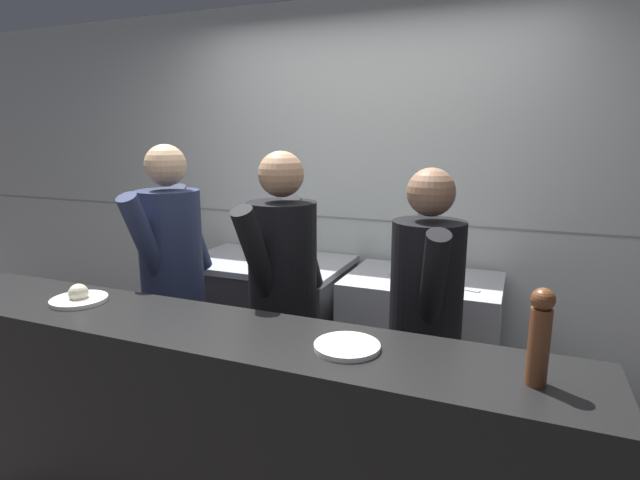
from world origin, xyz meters
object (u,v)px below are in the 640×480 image
object	(u,v)px
mixing_bowl_steel	(409,268)
chef_head_cook	(173,280)
chef_line	(425,324)
plated_dish_main	(79,298)
plated_dish_appetiser	(347,346)
pepper_mill	(540,335)
chef_sous	(283,300)
oven_range	(268,322)
stock_pot	(276,246)
chefs_knife	(440,284)

from	to	relation	value
mixing_bowl_steel	chef_head_cook	world-z (taller)	chef_head_cook
chef_line	plated_dish_main	bearing A→B (deg)	-171.98
plated_dish_main	plated_dish_appetiser	xyz separation A→B (m)	(1.24, -0.02, -0.01)
plated_dish_main	plated_dish_appetiser	bearing A→B (deg)	-0.86
pepper_mill	chef_sous	xyz separation A→B (m)	(-1.13, 0.64, -0.25)
oven_range	stock_pot	bearing A→B (deg)	-28.88
plated_dish_main	chef_line	xyz separation A→B (m)	(1.39, 0.63, -0.15)
oven_range	stock_pot	world-z (taller)	stock_pot
stock_pot	chefs_knife	world-z (taller)	stock_pot
oven_range	plated_dish_appetiser	world-z (taller)	plated_dish_appetiser
chef_head_cook	chef_sous	bearing A→B (deg)	-6.67
oven_range	chef_line	bearing A→B (deg)	-31.44
chefs_knife	plated_dish_main	distance (m)	1.86
chefs_knife	plated_dish_main	xyz separation A→B (m)	(-1.36, -1.26, 0.14)
plated_dish_appetiser	chef_head_cook	distance (m)	1.42
chef_line	plated_dish_appetiser	bearing A→B (deg)	-119.40
mixing_bowl_steel	plated_dish_main	distance (m)	1.80
stock_pot	pepper_mill	bearing A→B (deg)	-41.32
plated_dish_appetiser	plated_dish_main	bearing A→B (deg)	179.14
chef_head_cook	chef_line	world-z (taller)	chef_head_cook
stock_pot	plated_dish_appetiser	bearing A→B (deg)	-54.45
oven_range	pepper_mill	bearing A→B (deg)	-40.65
mixing_bowl_steel	chef_head_cook	bearing A→B (deg)	-147.79
stock_pot	plated_dish_appetiser	xyz separation A→B (m)	(0.95, -1.33, 0.01)
chef_line	stock_pot	bearing A→B (deg)	131.86
oven_range	plated_dish_main	world-z (taller)	plated_dish_main
stock_pot	chef_head_cook	size ratio (longest dim) A/B	0.16
plated_dish_main	chef_sous	size ratio (longest dim) A/B	0.14
pepper_mill	chef_sous	distance (m)	1.32
stock_pot	mixing_bowl_steel	xyz separation A→B (m)	(0.86, 0.07, -0.08)
chef_head_cook	plated_dish_main	bearing A→B (deg)	-91.22
stock_pot	pepper_mill	world-z (taller)	pepper_mill
oven_range	chef_line	size ratio (longest dim) A/B	0.68
plated_dish_main	plated_dish_appetiser	world-z (taller)	plated_dish_main
mixing_bowl_steel	pepper_mill	size ratio (longest dim) A/B	0.85
chefs_knife	chef_head_cook	size ratio (longest dim) A/B	0.23
mixing_bowl_steel	chef_line	distance (m)	0.79
chef_sous	chef_head_cook	bearing A→B (deg)	-177.49
stock_pot	chef_line	size ratio (longest dim) A/B	0.17
mixing_bowl_steel	chef_line	xyz separation A→B (m)	(0.24, -0.75, -0.05)
oven_range	chef_sous	distance (m)	1.04
pepper_mill	chef_line	world-z (taller)	chef_line
plated_dish_main	chef_sous	xyz separation A→B (m)	(0.69, 0.59, -0.11)
mixing_bowl_steel	chef_head_cook	distance (m)	1.38
stock_pot	pepper_mill	xyz separation A→B (m)	(1.54, -1.35, 0.15)
plated_dish_main	chef_sous	distance (m)	0.92
plated_dish_appetiser	chef_head_cook	size ratio (longest dim) A/B	0.14
mixing_bowl_steel	chef_sous	distance (m)	0.91
chefs_knife	oven_range	bearing A→B (deg)	174.83
pepper_mill	plated_dish_main	bearing A→B (deg)	178.67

